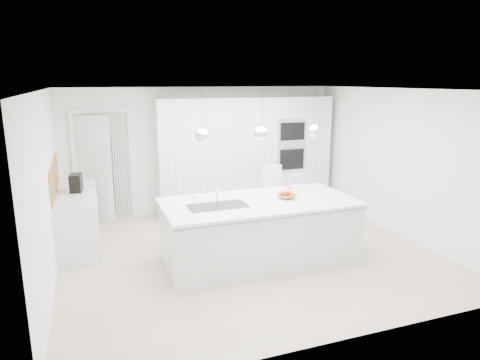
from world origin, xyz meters
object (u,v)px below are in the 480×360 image
object	(u,v)px
espresso_machine	(76,183)
island_base	(260,232)
fruit_bowl	(286,196)
bar_stool_left	(275,200)
bar_stool_right	(299,204)

from	to	relation	value
espresso_machine	island_base	bearing A→B (deg)	-22.36
fruit_bowl	bar_stool_left	size ratio (longest dim) A/B	0.23
espresso_machine	bar_stool_right	size ratio (longest dim) A/B	0.29
island_base	bar_stool_right	size ratio (longest dim) A/B	2.81
island_base	bar_stool_left	world-z (taller)	bar_stool_left
bar_stool_right	bar_stool_left	bearing A→B (deg)	151.74
fruit_bowl	bar_stool_left	world-z (taller)	bar_stool_left
island_base	espresso_machine	bearing A→B (deg)	148.99
fruit_bowl	bar_stool_right	size ratio (longest dim) A/B	0.27
espresso_machine	bar_stool_right	world-z (taller)	espresso_machine
espresso_machine	bar_stool_right	bearing A→B (deg)	-0.39
island_base	fruit_bowl	world-z (taller)	fruit_bowl
bar_stool_left	bar_stool_right	bearing A→B (deg)	-12.65
espresso_machine	bar_stool_left	bearing A→B (deg)	-0.53
fruit_bowl	bar_stool_left	distance (m)	1.06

